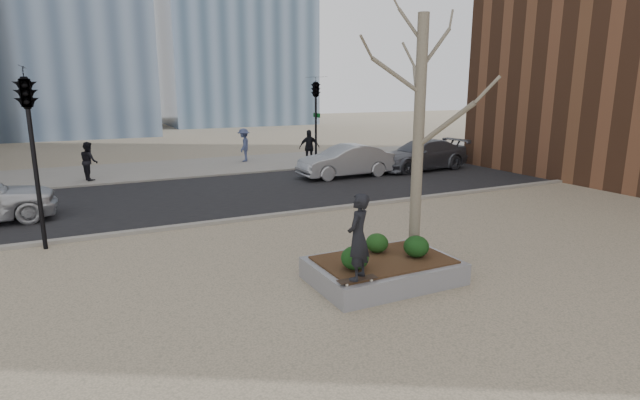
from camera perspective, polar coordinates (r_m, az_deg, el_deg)
name	(u,v)px	position (r m, az deg, el deg)	size (l,w,h in m)	color
ground	(342,289)	(10.32, 2.48, -10.12)	(120.00, 120.00, 0.00)	tan
street	(215,195)	(19.30, -11.95, 0.57)	(60.00, 8.00, 0.02)	black
far_sidewalk	(179,168)	(26.04, -15.86, 3.51)	(60.00, 6.00, 0.02)	gray
planter	(383,271)	(10.72, 7.23, -8.02)	(3.00, 2.00, 0.45)	gray
planter_mulch	(383,260)	(10.64, 7.26, -6.79)	(2.70, 1.70, 0.04)	#382314
sycamore_tree	(420,98)	(10.85, 11.37, 11.37)	(2.80, 2.80, 6.60)	gray
shrub_left	(355,258)	(9.91, 4.00, -6.63)	(0.55, 0.55, 0.47)	#113410
shrub_middle	(377,243)	(10.96, 6.53, -4.90)	(0.49, 0.49, 0.42)	black
shrub_right	(416,246)	(10.79, 10.95, -5.24)	(0.54, 0.54, 0.46)	#103411
skateboard	(357,281)	(9.45, 4.29, -9.16)	(0.78, 0.20, 0.07)	black
skateboarder	(358,237)	(9.17, 4.38, -4.23)	(0.59, 0.39, 1.63)	black
car_silver	(346,161)	(22.60, 2.94, 4.48)	(1.52, 4.36, 1.44)	#9EA0A6
car_third	(421,155)	(25.01, 11.45, 5.07)	(2.03, 5.00, 1.45)	#4E5059
pedestrian_a	(89,161)	(23.91, -24.89, 4.06)	(0.81, 0.63, 1.67)	black
pedestrian_b	(244,145)	(27.51, -8.68, 6.24)	(1.16, 0.67, 1.79)	#414D76
pedestrian_c	(309,147)	(26.03, -1.22, 6.03)	(1.06, 0.44, 1.81)	black
traffic_light_near	(35,161)	(14.05, -29.83, 3.90)	(0.60, 2.48, 4.50)	black
traffic_light_far	(316,122)	(25.52, -0.48, 8.87)	(0.60, 2.48, 4.50)	black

